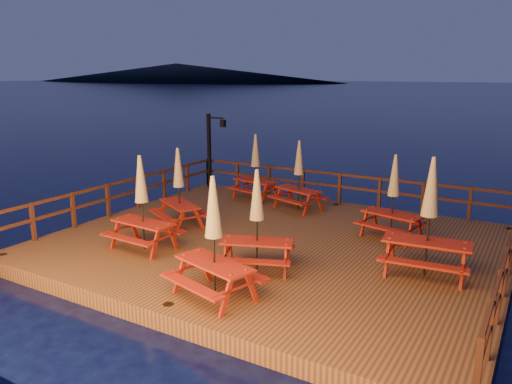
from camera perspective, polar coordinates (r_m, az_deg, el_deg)
ground at (r=14.27m, az=2.22°, el=-7.08°), size 500.00×500.00×0.00m
deck at (r=14.21m, az=2.23°, el=-6.33°), size 12.00×10.00×0.40m
deck_piles at (r=14.38m, az=2.21°, el=-8.20°), size 11.44×9.44×1.40m
railing at (r=15.44m, az=5.41°, el=-1.00°), size 11.80×9.75×1.10m
lamp_post at (r=20.29m, az=-5.02°, el=5.49°), size 0.85×0.18×3.00m
headland_left at (r=261.48m, az=-9.09°, el=13.33°), size 180.00×84.00×9.00m
picnic_table_0 at (r=14.56m, az=15.43°, el=-0.35°), size 1.94×1.71×2.41m
picnic_table_1 at (r=12.03m, az=19.19°, el=-2.52°), size 2.11×1.80×2.80m
picnic_table_2 at (r=13.44m, az=-12.91°, el=-1.04°), size 1.85×1.55×2.54m
picnic_table_3 at (r=10.29m, az=-4.85°, el=-5.03°), size 2.16×1.93×2.62m
picnic_table_4 at (r=15.27m, az=-8.81°, el=0.66°), size 2.15×2.03×2.43m
picnic_table_5 at (r=17.05m, az=4.91°, el=2.07°), size 2.02×1.83×2.39m
picnic_table_6 at (r=11.71m, az=0.10°, el=-3.08°), size 2.12×1.95×2.46m
picnic_table_7 at (r=18.37m, az=-0.05°, el=3.01°), size 1.95×1.72×2.43m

